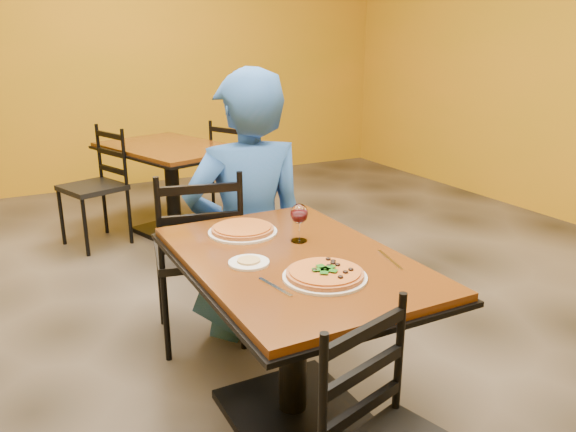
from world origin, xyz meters
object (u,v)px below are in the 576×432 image
table_second (171,168)px  table_main (293,300)px  plate_main (325,277)px  plate_far (243,232)px  pizza_far (243,229)px  diner (247,206)px  chair_second_right (242,172)px  wine_glass (299,221)px  pizza_main (325,273)px  chair_main_far (198,255)px  side_plate (249,263)px  chair_second_left (92,188)px

table_second → table_main: bearing=-95.8°
table_second → plate_main: bearing=-95.3°
plate_far → pizza_far: size_ratio=1.11×
table_main → diner: (0.15, 0.80, 0.17)m
plate_far → plate_main: bearing=-83.7°
chair_second_right → wine_glass: bearing=136.0°
pizza_far → pizza_main: bearing=-83.7°
chair_main_far → side_plate: size_ratio=6.06×
side_plate → wine_glass: wine_glass is taller
diner → plate_main: diner is taller
table_second → pizza_main: 2.90m
pizza_main → chair_second_left: bearing=97.3°
table_second → pizza_main: pizza_main is taller
chair_second_left → diner: size_ratio=0.64×
table_main → pizza_far: (-0.07, 0.35, 0.21)m
chair_main_far → pizza_far: 0.57m
chair_main_far → side_plate: (-0.07, -0.83, 0.27)m
plate_main → table_second: bearing=84.7°
chair_second_left → diner: 1.93m
plate_main → pizza_main: (0.00, 0.00, 0.02)m
pizza_far → chair_second_left: bearing=97.6°
diner → pizza_far: 0.50m
plate_main → pizza_main: size_ratio=1.09×
wine_glass → table_main: bearing=-126.6°
pizza_far → table_second: bearing=81.7°
table_main → pizza_main: 0.33m
table_main → pizza_far: bearing=101.0°
pizza_far → side_plate: bearing=-109.7°
table_second → side_plate: bearing=-99.9°
plate_main → plate_far: (-0.07, 0.60, 0.00)m
table_main → diner: diner is taller
plate_main → plate_far: size_ratio=1.00×
chair_main_far → wine_glass: (0.23, -0.70, 0.36)m
chair_second_right → pizza_main: chair_second_right is taller
table_second → pizza_far: 2.32m
pizza_main → pizza_far: (-0.07, 0.60, 0.00)m
plate_main → chair_second_right: bearing=72.5°
table_second → plate_far: bearing=-98.3°
plate_main → wine_glass: size_ratio=1.72×
table_main → chair_main_far: chair_main_far is taller
table_main → wine_glass: wine_glass is taller
side_plate → wine_glass: 0.34m
chair_second_left → diner: diner is taller
chair_second_right → diner: diner is taller
chair_second_right → side_plate: (-1.10, -2.63, 0.30)m
plate_main → pizza_main: 0.02m
table_second → chair_main_far: 1.84m
plate_main → side_plate: 0.32m
chair_second_left → plate_far: size_ratio=3.00×
diner → plate_main: (-0.15, -1.05, 0.03)m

